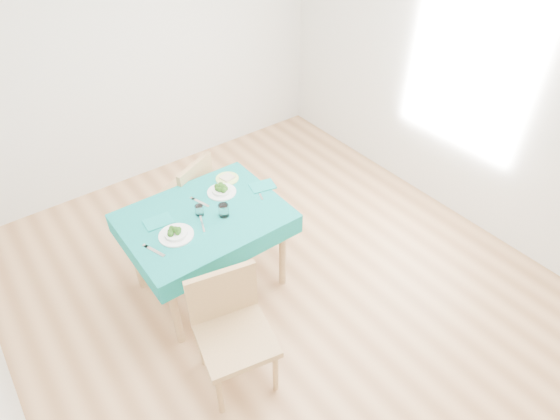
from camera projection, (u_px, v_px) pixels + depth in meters
room_shell at (280, 151)px, 3.05m from camera, size 4.02×4.52×2.73m
table at (209, 252)px, 3.71m from camera, size 1.16×0.88×0.76m
chair_near at (234, 324)px, 2.92m from camera, size 0.57×0.60×1.17m
chair_far at (180, 188)px, 4.09m from camera, size 0.58×0.60×1.06m
bowl_near at (176, 232)px, 3.27m from camera, size 0.25×0.25×0.08m
bowl_far at (221, 189)px, 3.65m from camera, size 0.23×0.23×0.07m
fork_near at (155, 251)px, 3.17m from camera, size 0.09×0.18×0.00m
knife_near at (202, 224)px, 3.39m from camera, size 0.08×0.19×0.00m
fork_far at (201, 202)px, 3.58m from camera, size 0.08×0.18×0.00m
knife_far at (259, 192)px, 3.68m from camera, size 0.09×0.20×0.00m
napkin_near at (158, 222)px, 3.40m from camera, size 0.21×0.16×0.01m
napkin_far at (263, 186)px, 3.73m from camera, size 0.22×0.18×0.01m
tumbler_center at (199, 210)px, 3.44m from camera, size 0.06×0.06×0.08m
tumbler_side at (224, 210)px, 3.43m from camera, size 0.08×0.08×0.10m
side_plate at (227, 179)px, 3.81m from camera, size 0.19×0.19×0.01m
bread_slice at (227, 177)px, 3.80m from camera, size 0.11×0.11×0.01m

